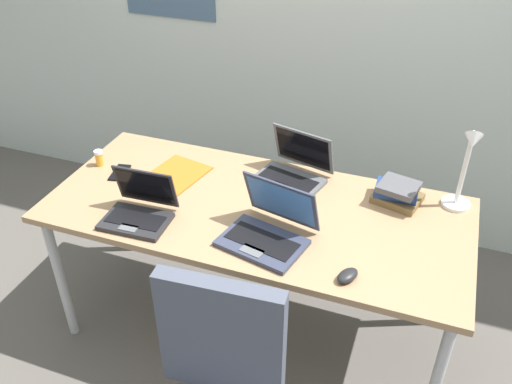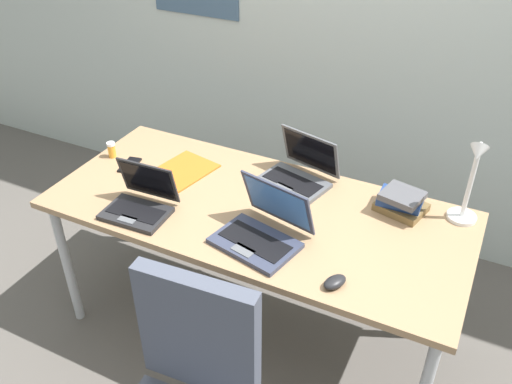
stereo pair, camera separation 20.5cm
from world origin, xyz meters
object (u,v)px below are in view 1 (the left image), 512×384
laptop_near_lamp (268,230)px  pill_bottle (99,158)px  desk_lamp (465,170)px  computer_mouse (348,276)px  paper_folder_far_corner (174,176)px  laptop_far_corner (293,171)px  book_stack (397,193)px  laptop_front_right (139,210)px  cell_phone (120,173)px

laptop_near_lamp → pill_bottle: 0.97m
desk_lamp → computer_mouse: (-0.34, -0.58, -0.18)m
paper_folder_far_corner → pill_bottle: bearing=-175.7°
desk_lamp → pill_bottle: 1.64m
computer_mouse → laptop_far_corner: bearing=150.4°
laptop_near_lamp → book_stack: 0.62m
laptop_front_right → pill_bottle: (-0.39, 0.31, -0.00)m
laptop_far_corner → pill_bottle: (-0.90, -0.20, -0.00)m
computer_mouse → cell_phone: 1.20m
desk_lamp → pill_bottle: desk_lamp is taller
desk_lamp → laptop_far_corner: desk_lamp is taller
laptop_far_corner → laptop_front_right: bearing=-135.2°
laptop_far_corner → book_stack: size_ratio=1.59×
laptop_near_lamp → paper_folder_far_corner: (-0.56, 0.28, -0.04)m
laptop_far_corner → pill_bottle: 0.92m
pill_bottle → laptop_near_lamp: bearing=-15.0°
laptop_near_lamp → computer_mouse: bearing=-19.0°
laptop_near_lamp → book_stack: bearing=44.8°
book_stack → computer_mouse: bearing=-99.8°
desk_lamp → laptop_far_corner: (-0.72, -0.01, -0.15)m
laptop_far_corner → pill_bottle: bearing=-167.7°
laptop_near_lamp → laptop_far_corner: size_ratio=1.05×
laptop_near_lamp → laptop_far_corner: (-0.04, 0.45, -0.00)m
desk_lamp → laptop_far_corner: bearing=-179.2°
laptop_near_lamp → desk_lamp: bearing=33.9°
laptop_front_right → book_stack: 1.10m
laptop_near_lamp → computer_mouse: laptop_near_lamp is taller
laptop_near_lamp → book_stack: laptop_near_lamp is taller
laptop_front_right → laptop_far_corner: (0.51, 0.51, 0.00)m
laptop_far_corner → cell_phone: laptop_far_corner is taller
laptop_front_right → cell_phone: bearing=134.1°
pill_bottle → laptop_front_right: bearing=-38.0°
laptop_near_lamp → laptop_front_right: size_ratio=1.34×
desk_lamp → laptop_front_right: (-1.23, -0.52, -0.16)m
paper_folder_far_corner → desk_lamp: bearing=8.2°
laptop_front_right → cell_phone: 0.38m
desk_lamp → paper_folder_far_corner: desk_lamp is taller
desk_lamp → book_stack: size_ratio=1.78×
computer_mouse → pill_bottle: size_ratio=1.22×
laptop_front_right → laptop_near_lamp: bearing=5.9°
laptop_far_corner → book_stack: 0.47m
cell_phone → pill_bottle: (-0.13, 0.03, 0.04)m
laptop_near_lamp → paper_folder_far_corner: size_ratio=1.21×
book_stack → pill_bottle: bearing=-172.4°
laptop_front_right → book_stack: size_ratio=1.24×
desk_lamp → book_stack: 0.29m
laptop_far_corner → paper_folder_far_corner: (-0.52, -0.17, -0.04)m
desk_lamp → computer_mouse: size_ratio=4.17×
cell_phone → laptop_near_lamp: bearing=-26.0°
laptop_near_lamp → pill_bottle: bearing=165.0°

